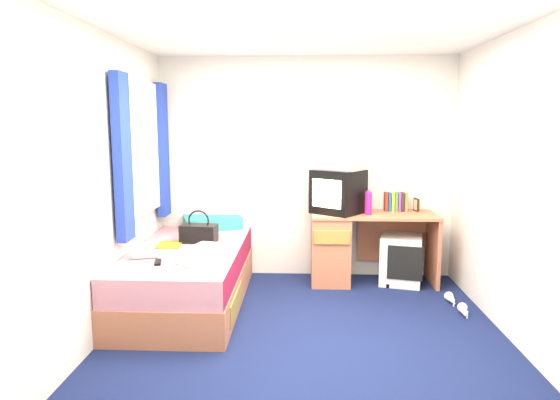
{
  "coord_description": "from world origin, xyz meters",
  "views": [
    {
      "loc": [
        -0.03,
        -3.77,
        1.68
      ],
      "look_at": [
        -0.24,
        0.7,
        1.0
      ],
      "focal_mm": 32.0,
      "sensor_mm": 36.0,
      "label": 1
    }
  ],
  "objects_px": {
    "desk": "(347,245)",
    "aerosol_can": "(357,204)",
    "pillow": "(213,222)",
    "crt_tv": "(338,191)",
    "handbag": "(199,233)",
    "water_bottle": "(145,255)",
    "magazine": "(170,245)",
    "vcr": "(339,165)",
    "colour_swatch_fan": "(186,266)",
    "storage_cube": "(401,259)",
    "picture_frame": "(416,205)",
    "pink_water_bottle": "(368,204)",
    "bed": "(188,276)",
    "remote_control": "(158,262)",
    "towel": "(211,251)",
    "white_heels": "(458,306)"
  },
  "relations": [
    {
      "from": "desk",
      "to": "aerosol_can",
      "type": "bearing_deg",
      "value": 17.25
    },
    {
      "from": "pillow",
      "to": "crt_tv",
      "type": "distance_m",
      "value": 1.42
    },
    {
      "from": "handbag",
      "to": "water_bottle",
      "type": "distance_m",
      "value": 0.71
    },
    {
      "from": "handbag",
      "to": "magazine",
      "type": "xyz_separation_m",
      "value": [
        -0.25,
        -0.15,
        -0.09
      ]
    },
    {
      "from": "crt_tv",
      "to": "desk",
      "type": "bearing_deg",
      "value": 37.4
    },
    {
      "from": "vcr",
      "to": "handbag",
      "type": "height_order",
      "value": "vcr"
    },
    {
      "from": "desk",
      "to": "handbag",
      "type": "xyz_separation_m",
      "value": [
        -1.48,
        -0.5,
        0.23
      ]
    },
    {
      "from": "pillow",
      "to": "colour_swatch_fan",
      "type": "xyz_separation_m",
      "value": [
        0.05,
        -1.5,
        -0.06
      ]
    },
    {
      "from": "pillow",
      "to": "aerosol_can",
      "type": "xyz_separation_m",
      "value": [
        1.57,
        -0.12,
        0.23
      ]
    },
    {
      "from": "aerosol_can",
      "to": "handbag",
      "type": "relative_size",
      "value": 0.5
    },
    {
      "from": "desk",
      "to": "colour_swatch_fan",
      "type": "bearing_deg",
      "value": -136.49
    },
    {
      "from": "storage_cube",
      "to": "magazine",
      "type": "distance_m",
      "value": 2.4
    },
    {
      "from": "picture_frame",
      "to": "colour_swatch_fan",
      "type": "relative_size",
      "value": 0.64
    },
    {
      "from": "pink_water_bottle",
      "to": "storage_cube",
      "type": "bearing_deg",
      "value": 8.16
    },
    {
      "from": "bed",
      "to": "remote_control",
      "type": "bearing_deg",
      "value": -103.31
    },
    {
      "from": "vcr",
      "to": "aerosol_can",
      "type": "height_order",
      "value": "vcr"
    },
    {
      "from": "pillow",
      "to": "pink_water_bottle",
      "type": "distance_m",
      "value": 1.71
    },
    {
      "from": "pillow",
      "to": "handbag",
      "type": "bearing_deg",
      "value": -91.16
    },
    {
      "from": "storage_cube",
      "to": "pink_water_bottle",
      "type": "distance_m",
      "value": 0.71
    },
    {
      "from": "pink_water_bottle",
      "to": "picture_frame",
      "type": "bearing_deg",
      "value": 22.78
    },
    {
      "from": "aerosol_can",
      "to": "bed",
      "type": "bearing_deg",
      "value": -154.92
    },
    {
      "from": "handbag",
      "to": "remote_control",
      "type": "height_order",
      "value": "handbag"
    },
    {
      "from": "vcr",
      "to": "handbag",
      "type": "bearing_deg",
      "value": -127.95
    },
    {
      "from": "pillow",
      "to": "remote_control",
      "type": "distance_m",
      "value": 1.43
    },
    {
      "from": "handbag",
      "to": "pillow",
      "type": "bearing_deg",
      "value": 93.73
    },
    {
      "from": "bed",
      "to": "towel",
      "type": "xyz_separation_m",
      "value": [
        0.28,
        -0.29,
        0.32
      ]
    },
    {
      "from": "pillow",
      "to": "water_bottle",
      "type": "distance_m",
      "value": 1.33
    },
    {
      "from": "storage_cube",
      "to": "white_heels",
      "type": "xyz_separation_m",
      "value": [
        0.37,
        -0.76,
        -0.22
      ]
    },
    {
      "from": "desk",
      "to": "pink_water_bottle",
      "type": "height_order",
      "value": "pink_water_bottle"
    },
    {
      "from": "handbag",
      "to": "remote_control",
      "type": "distance_m",
      "value": 0.79
    },
    {
      "from": "bed",
      "to": "pink_water_bottle",
      "type": "xyz_separation_m",
      "value": [
        1.74,
        0.66,
        0.59
      ]
    },
    {
      "from": "picture_frame",
      "to": "colour_swatch_fan",
      "type": "height_order",
      "value": "picture_frame"
    },
    {
      "from": "pillow",
      "to": "magazine",
      "type": "height_order",
      "value": "pillow"
    },
    {
      "from": "picture_frame",
      "to": "remote_control",
      "type": "bearing_deg",
      "value": -160.41
    },
    {
      "from": "bed",
      "to": "vcr",
      "type": "xyz_separation_m",
      "value": [
        1.44,
        0.74,
        0.98
      ]
    },
    {
      "from": "pillow",
      "to": "desk",
      "type": "relative_size",
      "value": 0.47
    },
    {
      "from": "remote_control",
      "to": "pillow",
      "type": "bearing_deg",
      "value": 69.06
    },
    {
      "from": "colour_swatch_fan",
      "to": "water_bottle",
      "type": "bearing_deg",
      "value": 151.68
    },
    {
      "from": "storage_cube",
      "to": "picture_frame",
      "type": "height_order",
      "value": "picture_frame"
    },
    {
      "from": "pillow",
      "to": "remote_control",
      "type": "height_order",
      "value": "pillow"
    },
    {
      "from": "water_bottle",
      "to": "handbag",
      "type": "bearing_deg",
      "value": 61.8
    },
    {
      "from": "pink_water_bottle",
      "to": "aerosol_can",
      "type": "relative_size",
      "value": 1.25
    },
    {
      "from": "aerosol_can",
      "to": "picture_frame",
      "type": "bearing_deg",
      "value": 10.22
    },
    {
      "from": "desk",
      "to": "magazine",
      "type": "xyz_separation_m",
      "value": [
        -1.73,
        -0.65,
        0.14
      ]
    },
    {
      "from": "pillow",
      "to": "pink_water_bottle",
      "type": "relative_size",
      "value": 2.71
    },
    {
      "from": "water_bottle",
      "to": "remote_control",
      "type": "relative_size",
      "value": 1.25
    },
    {
      "from": "pillow",
      "to": "towel",
      "type": "relative_size",
      "value": 2.04
    },
    {
      "from": "crt_tv",
      "to": "pink_water_bottle",
      "type": "height_order",
      "value": "crt_tv"
    },
    {
      "from": "desk",
      "to": "colour_swatch_fan",
      "type": "relative_size",
      "value": 5.91
    },
    {
      "from": "remote_control",
      "to": "water_bottle",
      "type": "bearing_deg",
      "value": 124.74
    }
  ]
}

